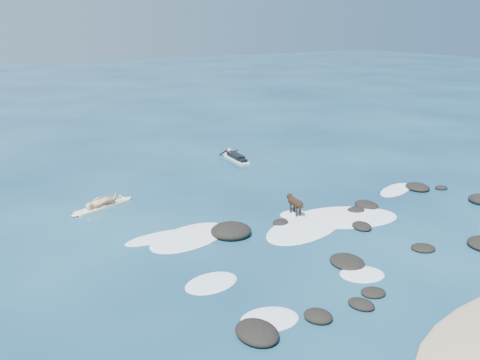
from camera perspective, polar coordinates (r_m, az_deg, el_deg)
ground at (r=19.50m, az=9.73°, el=-4.82°), size 160.00×160.00×0.00m
reef_rocks at (r=18.72m, az=12.71°, el=-5.66°), size 14.13×7.15×0.51m
breaking_foam at (r=19.09m, az=8.80°, el=-5.24°), size 14.70×7.75×0.12m
standing_surfer_rig at (r=21.51m, az=-14.54°, el=-1.22°), size 2.79×1.28×1.64m
paddling_surfer_rig at (r=28.07m, az=-0.49°, el=2.49°), size 1.13×2.55×0.44m
dog at (r=20.16m, az=5.86°, el=-2.38°), size 0.39×1.21×0.77m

